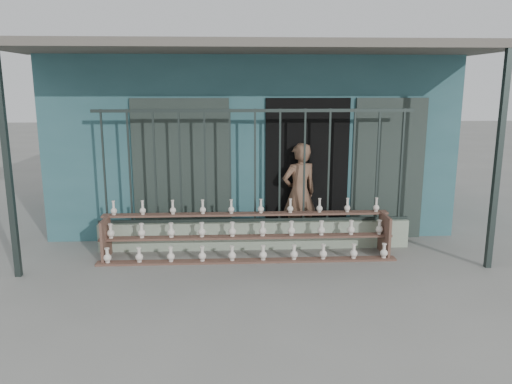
{
  "coord_description": "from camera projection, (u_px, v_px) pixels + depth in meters",
  "views": [
    {
      "loc": [
        -0.39,
        -6.46,
        2.61
      ],
      "look_at": [
        0.0,
        1.0,
        1.0
      ],
      "focal_mm": 35.0,
      "sensor_mm": 36.0,
      "label": 1
    }
  ],
  "objects": [
    {
      "name": "elderly_woman",
      "position": [
        299.0,
        193.0,
        8.29
      ],
      "size": [
        0.72,
        0.59,
        1.68
      ],
      "primitive_type": "imported",
      "rotation": [
        0.0,
        0.0,
        3.49
      ],
      "color": "brown",
      "rests_on": "ground"
    },
    {
      "name": "shelf_rack",
      "position": [
        247.0,
        235.0,
        7.66
      ],
      "size": [
        4.5,
        0.68,
        0.85
      ],
      "color": "brown",
      "rests_on": "ground"
    },
    {
      "name": "parapet_wall",
      "position": [
        255.0,
        235.0,
        8.1
      ],
      "size": [
        5.0,
        0.2,
        0.45
      ],
      "primitive_type": "cube",
      "color": "#98A991",
      "rests_on": "ground"
    },
    {
      "name": "security_fence",
      "position": [
        255.0,
        166.0,
        7.86
      ],
      "size": [
        5.0,
        0.04,
        1.8
      ],
      "color": "#283330",
      "rests_on": "parapet_wall"
    },
    {
      "name": "workshop_building",
      "position": [
        248.0,
        132.0,
        10.67
      ],
      "size": [
        7.4,
        6.6,
        3.21
      ],
      "color": "#2E5B62",
      "rests_on": "ground"
    },
    {
      "name": "ground",
      "position": [
        260.0,
        278.0,
        6.88
      ],
      "size": [
        60.0,
        60.0,
        0.0
      ],
      "primitive_type": "plane",
      "color": "slate"
    }
  ]
}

